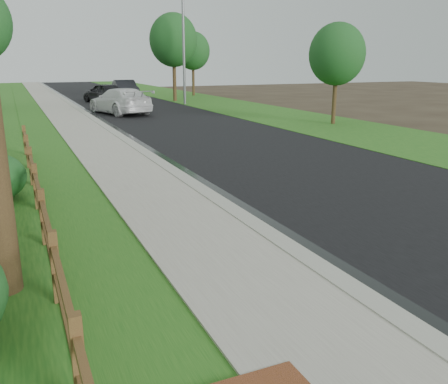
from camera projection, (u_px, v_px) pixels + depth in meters
name	position (u px, v px, depth m)	size (l,w,h in m)	color
ground	(398.00, 349.00, 5.66)	(120.00, 120.00, 0.00)	#31251B
road	(126.00, 104.00, 38.29)	(8.00, 90.00, 0.02)	black
curb	(72.00, 105.00, 36.63)	(0.40, 90.00, 0.12)	#99988B
wet_gutter	(77.00, 105.00, 36.78)	(0.50, 90.00, 0.00)	black
sidewalk	(55.00, 106.00, 36.12)	(2.20, 90.00, 0.10)	gray
grass_strip	(28.00, 107.00, 35.39)	(1.60, 90.00, 0.06)	#1E5618
verge_far	(205.00, 101.00, 40.99)	(6.00, 90.00, 0.04)	#1E5618
ranch_fence	(39.00, 198.00, 9.72)	(0.12, 16.92, 1.10)	#442716
white_suv	(120.00, 101.00, 30.61)	(2.31, 5.69, 1.65)	silver
dark_car_mid	(104.00, 93.00, 38.88)	(1.91, 4.74, 1.62)	black
dark_car_far	(125.00, 89.00, 43.46)	(1.75, 5.03, 1.66)	black
streetlight	(181.00, 29.00, 36.01)	(2.31, 0.53, 9.99)	gray
tree_near_right	(337.00, 54.00, 24.88)	(2.95, 2.95, 5.31)	#3A2617
tree_mid_right	(173.00, 40.00, 39.34)	(3.99, 3.99, 7.23)	#3A2617
tree_far_right	(193.00, 51.00, 46.18)	(3.34, 3.34, 6.15)	#3A2617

